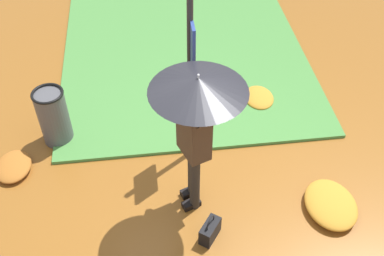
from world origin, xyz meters
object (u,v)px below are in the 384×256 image
info_sign_post (191,66)px  handbag (210,231)px  person_with_umbrella (196,110)px  trash_bin (54,117)px

info_sign_post → handbag: size_ratio=6.22×
handbag → person_with_umbrella: bearing=-167.4°
handbag → trash_bin: (-1.82, -1.83, 0.29)m
person_with_umbrella → trash_bin: (-1.35, -1.73, -1.13)m
person_with_umbrella → trash_bin: person_with_umbrella is taller
handbag → info_sign_post: bearing=-177.8°
info_sign_post → trash_bin: 2.11m
person_with_umbrella → info_sign_post: info_sign_post is taller
handbag → trash_bin: size_ratio=0.44×
info_sign_post → handbag: info_sign_post is taller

